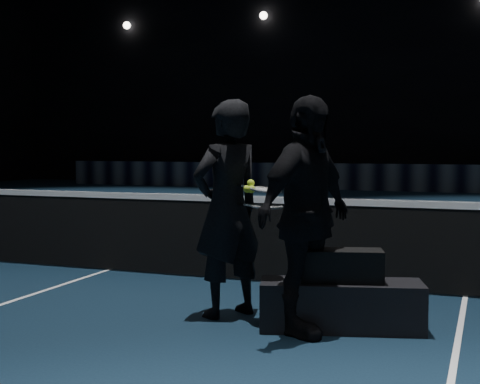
{
  "coord_description": "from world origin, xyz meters",
  "views": [
    {
      "loc": [
        4.31,
        -6.93,
        1.51
      ],
      "look_at": [
        2.32,
        -1.63,
        1.12
      ],
      "focal_mm": 50.0,
      "sensor_mm": 36.0,
      "label": 1
    }
  ],
  "objects_px": {
    "player_b": "(306,215)",
    "tennis_balls": "(250,187)",
    "racket_bag": "(342,266)",
    "player_bench": "(341,305)",
    "racket_lower": "(267,206)",
    "racket_upper": "(266,190)",
    "player_a": "(227,209)"
  },
  "relations": [
    {
      "from": "player_b",
      "to": "tennis_balls",
      "type": "distance_m",
      "value": 0.63
    },
    {
      "from": "racket_bag",
      "to": "player_b",
      "type": "xyz_separation_m",
      "value": [
        -0.25,
        -0.23,
        0.43
      ]
    },
    {
      "from": "player_bench",
      "to": "racket_lower",
      "type": "bearing_deg",
      "value": 172.1
    },
    {
      "from": "racket_upper",
      "to": "tennis_balls",
      "type": "xyz_separation_m",
      "value": [
        -0.15,
        0.02,
        0.02
      ]
    },
    {
      "from": "racket_lower",
      "to": "tennis_balls",
      "type": "bearing_deg",
      "value": 178.53
    },
    {
      "from": "player_bench",
      "to": "player_b",
      "type": "distance_m",
      "value": 0.83
    },
    {
      "from": "player_a",
      "to": "tennis_balls",
      "type": "distance_m",
      "value": 0.32
    },
    {
      "from": "racket_bag",
      "to": "tennis_balls",
      "type": "height_order",
      "value": "tennis_balls"
    },
    {
      "from": "racket_lower",
      "to": "racket_upper",
      "type": "xyz_separation_m",
      "value": [
        -0.03,
        0.06,
        0.13
      ]
    },
    {
      "from": "player_bench",
      "to": "player_b",
      "type": "xyz_separation_m",
      "value": [
        -0.25,
        -0.23,
        0.76
      ]
    },
    {
      "from": "racket_upper",
      "to": "racket_lower",
      "type": "bearing_deg",
      "value": -42.66
    },
    {
      "from": "player_bench",
      "to": "tennis_balls",
      "type": "height_order",
      "value": "tennis_balls"
    },
    {
      "from": "player_a",
      "to": "racket_upper",
      "type": "bearing_deg",
      "value": 107.0
    },
    {
      "from": "racket_lower",
      "to": "tennis_balls",
      "type": "distance_m",
      "value": 0.25
    },
    {
      "from": "player_b",
      "to": "racket_upper",
      "type": "bearing_deg",
      "value": 84.43
    },
    {
      "from": "player_a",
      "to": "player_bench",
      "type": "bearing_deg",
      "value": 117.95
    },
    {
      "from": "player_a",
      "to": "racket_lower",
      "type": "relative_size",
      "value": 2.81
    },
    {
      "from": "racket_bag",
      "to": "player_a",
      "type": "bearing_deg",
      "value": 160.17
    },
    {
      "from": "racket_upper",
      "to": "player_b",
      "type": "bearing_deg",
      "value": -9.08
    },
    {
      "from": "player_a",
      "to": "tennis_balls",
      "type": "bearing_deg",
      "value": 102.41
    },
    {
      "from": "player_bench",
      "to": "racket_bag",
      "type": "xyz_separation_m",
      "value": [
        0.0,
        0.0,
        0.33
      ]
    },
    {
      "from": "tennis_balls",
      "to": "player_a",
      "type": "bearing_deg",
      "value": 160.02
    },
    {
      "from": "player_bench",
      "to": "racket_upper",
      "type": "bearing_deg",
      "value": 166.9
    },
    {
      "from": "player_a",
      "to": "racket_lower",
      "type": "distance_m",
      "value": 0.45
    },
    {
      "from": "player_a",
      "to": "racket_upper",
      "type": "distance_m",
      "value": 0.44
    },
    {
      "from": "racket_lower",
      "to": "racket_bag",
      "type": "bearing_deg",
      "value": 28.6
    },
    {
      "from": "player_a",
      "to": "player_b",
      "type": "xyz_separation_m",
      "value": [
        0.79,
        -0.31,
        0.0
      ]
    },
    {
      "from": "player_b",
      "to": "racket_lower",
      "type": "xyz_separation_m",
      "value": [
        -0.37,
        0.14,
        0.05
      ]
    },
    {
      "from": "player_a",
      "to": "player_b",
      "type": "bearing_deg",
      "value": 101.29
    },
    {
      "from": "player_a",
      "to": "racket_lower",
      "type": "height_order",
      "value": "player_a"
    },
    {
      "from": "player_bench",
      "to": "tennis_balls",
      "type": "relative_size",
      "value": 11.02
    },
    {
      "from": "racket_upper",
      "to": "tennis_balls",
      "type": "bearing_deg",
      "value": -170.43
    }
  ]
}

